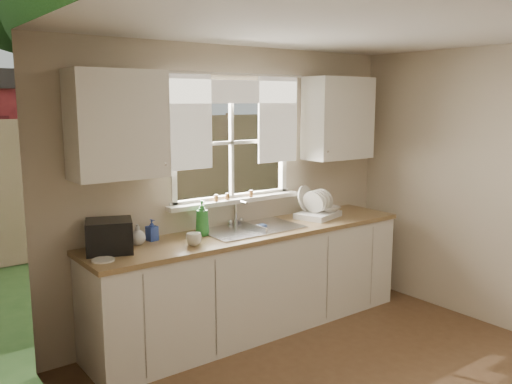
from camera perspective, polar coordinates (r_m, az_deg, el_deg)
room_walls at (r=3.45m, az=17.37°, el=-4.05°), size 3.62×4.02×2.50m
ceiling at (r=3.43m, az=17.56°, el=17.11°), size 3.60×4.00×0.02m
window at (r=4.89m, az=-2.47°, el=3.28°), size 1.38×0.16×1.06m
curtains at (r=4.82m, az=-2.16°, el=8.53°), size 1.50×0.03×0.81m
base_cabinets at (r=4.87m, az=-0.21°, el=-9.45°), size 3.00×0.62×0.87m
countertop at (r=4.74m, az=-0.22°, el=-4.25°), size 3.04×0.65×0.04m
upper_cabinet_left at (r=4.16m, az=-14.39°, el=6.90°), size 0.70×0.33×0.80m
upper_cabinet_right at (r=5.47m, az=8.65°, el=7.68°), size 0.70×0.33×0.80m
wall_outlet at (r=5.48m, az=5.27°, el=-0.35°), size 0.08×0.01×0.12m
sill_jars at (r=4.85m, az=-2.56°, el=-0.42°), size 0.42×0.04×0.06m
backyard at (r=11.04m, az=-19.88°, el=16.58°), size 20.00×10.00×6.13m
sink at (r=4.77m, az=-0.45°, el=-4.78°), size 0.88×0.52×0.40m
dish_rack at (r=5.25m, az=6.44°, el=-1.86°), size 0.48×0.41×0.30m
bowl at (r=5.29m, az=7.71°, el=-1.75°), size 0.23×0.23×0.05m
soap_bottle_a at (r=4.53m, az=-5.69°, el=-2.73°), size 0.13×0.13×0.30m
soap_bottle_b at (r=4.44m, az=-10.90°, el=-3.94°), size 0.09×0.09×0.17m
soap_bottle_c at (r=4.35m, az=-12.37°, el=-4.40°), size 0.13×0.13×0.16m
saucer at (r=3.99m, az=-15.80°, el=-6.90°), size 0.16×0.16×0.01m
cup at (r=4.26m, az=-6.57°, el=-4.95°), size 0.15×0.15×0.10m
black_appliance at (r=4.17m, az=-15.19°, el=-4.50°), size 0.41×0.39×0.24m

